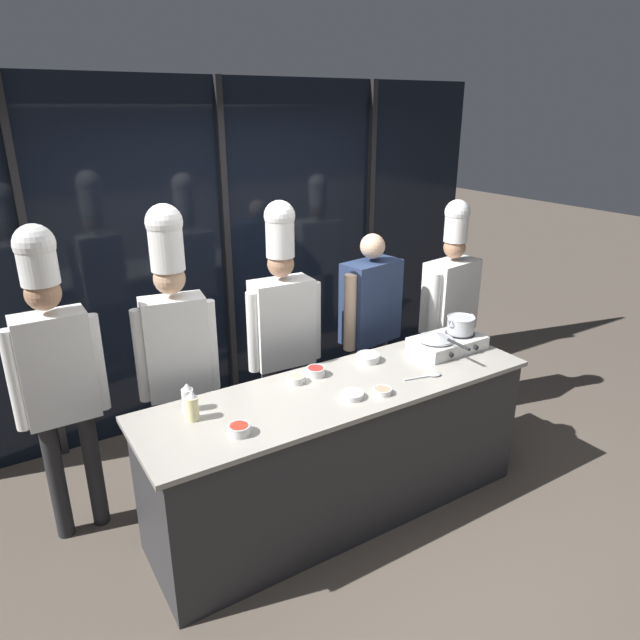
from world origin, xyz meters
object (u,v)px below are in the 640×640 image
stock_pot (461,324)px  chef_head (55,362)px  chef_pastry (450,299)px  prep_bowl_garlic (352,395)px  squeeze_bottle_clear (188,398)px  prep_bowl_ginger (296,378)px  prep_bowl_bell_pepper (316,371)px  squeeze_bottle_oil (192,406)px  prep_bowl_mushrooms (382,391)px  chef_sous (175,337)px  frying_pan (436,336)px  portable_stove (447,343)px  chef_line (283,320)px  prep_bowl_chili_flakes (239,429)px  prep_bowl_rice (368,357)px  person_guest (371,317)px  serving_spoon_slotted (430,376)px

stock_pot → chef_head: bearing=166.1°
chef_pastry → prep_bowl_garlic: bearing=18.5°
squeeze_bottle_clear → prep_bowl_ginger: (0.68, -0.02, -0.05)m
prep_bowl_bell_pepper → squeeze_bottle_oil: bearing=-172.6°
prep_bowl_mushrooms → chef_sous: chef_sous is taller
frying_pan → chef_sous: size_ratio=0.22×
frying_pan → prep_bowl_bell_pepper: (-0.87, 0.14, -0.10)m
portable_stove → frying_pan: 0.14m
squeeze_bottle_oil → chef_line: bearing=35.4°
stock_pot → squeeze_bottle_clear: size_ratio=1.31×
prep_bowl_garlic → prep_bowl_chili_flakes: 0.72m
stock_pot → prep_bowl_chili_flakes: bearing=-172.5°
squeeze_bottle_oil → chef_pastry: size_ratio=0.09×
squeeze_bottle_clear → prep_bowl_mushrooms: size_ratio=1.50×
prep_bowl_rice → stock_pot: bearing=-11.2°
prep_bowl_ginger → person_guest: person_guest is taller
prep_bowl_ginger → chef_pastry: bearing=14.8°
frying_pan → prep_bowl_bell_pepper: size_ratio=3.58×
serving_spoon_slotted → person_guest: (0.21, 0.91, 0.07)m
squeeze_bottle_clear → prep_bowl_bell_pepper: squeeze_bottle_clear is taller
frying_pan → prep_bowl_chili_flakes: bearing=-171.5°
chef_head → chef_sous: chef_sous is taller
prep_bowl_chili_flakes → serving_spoon_slotted: prep_bowl_chili_flakes is taller
prep_bowl_garlic → chef_pastry: (1.54, 0.79, 0.09)m
frying_pan → prep_bowl_chili_flakes: 1.58m
squeeze_bottle_oil → prep_bowl_garlic: size_ratio=1.25×
frying_pan → stock_pot: bearing=1.0°
prep_bowl_ginger → serving_spoon_slotted: prep_bowl_ginger is taller
portable_stove → prep_bowl_garlic: 0.99m
frying_pan → stock_pot: stock_pot is taller
squeeze_bottle_oil → person_guest: bearing=20.8°
chef_head → squeeze_bottle_oil: bearing=133.2°
portable_stove → prep_bowl_bell_pepper: 1.00m
stock_pot → prep_bowl_mushrooms: stock_pot is taller
portable_stove → person_guest: size_ratio=0.31×
serving_spoon_slotted → chef_line: (-0.54, 0.93, 0.19)m
squeeze_bottle_oil → prep_bowl_chili_flakes: squeeze_bottle_oil is taller
prep_bowl_ginger → chef_sous: chef_sous is taller
squeeze_bottle_oil → chef_line: size_ratio=0.09×
portable_stove → chef_sous: size_ratio=0.25×
squeeze_bottle_clear → prep_bowl_mushrooms: squeeze_bottle_clear is taller
squeeze_bottle_oil → prep_bowl_rice: squeeze_bottle_oil is taller
prep_bowl_ginger → portable_stove: bearing=-6.0°
prep_bowl_garlic → prep_bowl_ginger: 0.39m
stock_pot → chef_pastry: chef_pastry is taller
prep_bowl_garlic → prep_bowl_chili_flakes: prep_bowl_chili_flakes is taller
prep_bowl_chili_flakes → chef_line: 1.19m
squeeze_bottle_oil → chef_line: (0.90, 0.64, 0.11)m
prep_bowl_mushrooms → prep_bowl_ginger: 0.53m
prep_bowl_chili_flakes → chef_head: 1.14m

